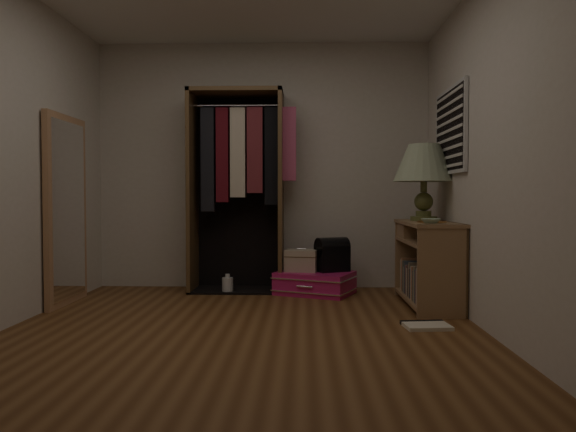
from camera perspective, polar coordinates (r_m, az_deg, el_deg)
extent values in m
plane|color=brown|center=(4.13, -4.63, -11.62)|extent=(4.00, 4.00, 0.00)
cube|color=beige|center=(6.02, -2.58, 5.12)|extent=(3.50, 0.02, 2.60)
cube|color=beige|center=(2.07, -10.92, 11.08)|extent=(3.50, 0.02, 2.60)
cube|color=beige|center=(4.21, 19.86, 6.34)|extent=(0.02, 4.00, 2.60)
cube|color=beige|center=(4.56, -27.21, 5.89)|extent=(0.02, 4.00, 2.60)
cube|color=silver|center=(5.19, 16.19, 8.31)|extent=(0.03, 0.96, 0.76)
cube|color=black|center=(5.19, 16.18, 8.31)|extent=(0.03, 0.90, 0.70)
cube|color=silver|center=(5.16, 15.96, 4.88)|extent=(0.01, 0.88, 0.02)
cube|color=silver|center=(5.16, 15.97, 5.74)|extent=(0.01, 0.88, 0.02)
cube|color=silver|center=(5.17, 15.98, 6.60)|extent=(0.01, 0.88, 0.02)
cube|color=silver|center=(5.17, 15.98, 7.46)|extent=(0.01, 0.88, 0.02)
cube|color=silver|center=(5.18, 15.99, 8.32)|extent=(0.01, 0.88, 0.02)
cube|color=silver|center=(5.19, 16.00, 9.17)|extent=(0.01, 0.88, 0.02)
cube|color=silver|center=(5.20, 16.01, 10.02)|extent=(0.01, 0.88, 0.02)
cube|color=silver|center=(5.21, 16.02, 10.87)|extent=(0.01, 0.88, 0.02)
cube|color=silver|center=(5.23, 16.03, 11.71)|extent=(0.01, 0.88, 0.02)
cube|color=#8F6845|center=(4.63, 15.43, -5.49)|extent=(0.40, 0.03, 0.75)
cube|color=#8F6845|center=(5.67, 12.84, -4.10)|extent=(0.40, 0.03, 0.75)
cube|color=#8F6845|center=(5.19, 13.97, -8.18)|extent=(0.40, 1.04, 0.03)
cube|color=#8F6845|center=(5.13, 14.02, -2.56)|extent=(0.40, 1.04, 0.03)
cube|color=#8F6845|center=(5.12, 14.04, -0.72)|extent=(0.42, 1.12, 0.03)
cube|color=brown|center=(5.19, 16.06, -4.69)|extent=(0.02, 1.10, 0.75)
cube|color=#8F6845|center=(5.44, 13.18, -1.50)|extent=(0.36, 0.38, 0.13)
cube|color=gray|center=(4.70, 14.12, -7.50)|extent=(0.16, 0.05, 0.25)
cube|color=#4C3833|center=(4.74, 14.05, -7.16)|extent=(0.17, 0.04, 0.29)
cube|color=#B7AD99|center=(4.80, 14.09, -7.01)|extent=(0.20, 0.05, 0.30)
cube|color=brown|center=(4.84, 13.97, -7.07)|extent=(0.20, 0.04, 0.28)
cube|color=#3F4C59|center=(4.88, 13.80, -7.00)|extent=(0.18, 0.03, 0.28)
cube|color=gray|center=(4.92, 13.75, -6.75)|extent=(0.20, 0.04, 0.31)
cube|color=#59594C|center=(4.98, 13.60, -6.93)|extent=(0.19, 0.03, 0.26)
cube|color=#B2724C|center=(5.01, 13.29, -6.70)|extent=(0.15, 0.03, 0.29)
cube|color=beige|center=(5.05, 13.24, -6.64)|extent=(0.16, 0.03, 0.29)
cube|color=#332D38|center=(5.10, 13.43, -6.72)|extent=(0.21, 0.04, 0.26)
cube|color=gray|center=(5.14, 13.29, -6.36)|extent=(0.21, 0.04, 0.31)
cube|color=#4C3833|center=(5.19, 13.21, -6.40)|extent=(0.22, 0.03, 0.29)
cube|color=#B7AD99|center=(5.24, 12.86, -6.55)|extent=(0.17, 0.05, 0.25)
cube|color=brown|center=(5.29, 12.69, -6.34)|extent=(0.16, 0.05, 0.27)
cube|color=#3F4C59|center=(5.35, 12.65, -6.09)|extent=(0.18, 0.05, 0.30)
cube|color=gray|center=(5.40, 12.52, -6.35)|extent=(0.17, 0.03, 0.24)
cube|color=#59594C|center=(5.44, 12.49, -5.99)|extent=(0.18, 0.05, 0.29)
cube|color=#B2724C|center=(5.49, 12.38, -5.81)|extent=(0.18, 0.05, 0.31)
cube|color=beige|center=(5.54, 12.36, -5.84)|extent=(0.19, 0.04, 0.29)
cube|color=brown|center=(5.84, -9.68, 2.48)|extent=(0.04, 0.50, 2.05)
cube|color=brown|center=(5.74, -0.72, 2.52)|extent=(0.04, 0.50, 2.05)
cube|color=brown|center=(5.87, -5.28, 12.37)|extent=(0.95, 0.50, 0.04)
cube|color=black|center=(6.01, -4.98, 2.49)|extent=(0.95, 0.02, 2.05)
cube|color=black|center=(5.85, -5.21, -7.48)|extent=(0.95, 0.50, 0.02)
cylinder|color=white|center=(5.85, -5.27, 11.12)|extent=(0.87, 0.02, 0.02)
cube|color=black|center=(5.81, -8.12, 5.66)|extent=(0.13, 0.12, 1.05)
cube|color=#590F19|center=(5.79, -6.66, 6.15)|extent=(0.12, 0.11, 0.96)
cube|color=beige|center=(5.77, -5.10, 6.41)|extent=(0.15, 0.11, 0.91)
cube|color=maroon|center=(5.75, -3.35, 6.64)|extent=(0.16, 0.14, 0.86)
cube|color=black|center=(5.74, -1.66, 6.06)|extent=(0.14, 0.12, 0.98)
cube|color=#BF4C72|center=(5.74, 0.03, 7.29)|extent=(0.16, 0.16, 0.74)
cube|color=tan|center=(5.43, -21.63, 0.57)|extent=(0.05, 0.80, 1.70)
cube|color=white|center=(5.42, -21.35, 0.57)|extent=(0.01, 0.68, 1.58)
cube|color=#BF175E|center=(5.63, 2.75, -6.80)|extent=(0.85, 0.74, 0.22)
cube|color=white|center=(5.64, 2.75, -7.41)|extent=(0.88, 0.77, 0.01)
cube|color=white|center=(5.62, 2.75, -6.19)|extent=(0.88, 0.77, 0.01)
cylinder|color=white|center=(5.39, 1.70, -7.19)|extent=(0.16, 0.08, 0.02)
cube|color=tan|center=(5.63, 1.37, -4.55)|extent=(0.35, 0.27, 0.22)
cube|color=brown|center=(5.62, 1.37, -4.09)|extent=(0.36, 0.28, 0.01)
cylinder|color=white|center=(5.62, 1.37, -3.36)|extent=(0.09, 0.03, 0.01)
cube|color=black|center=(5.65, 4.50, -4.41)|extent=(0.37, 0.31, 0.24)
cylinder|color=black|center=(5.64, 4.50, -3.20)|extent=(0.37, 0.31, 0.20)
cylinder|color=#4E5529|center=(5.30, 13.60, -0.25)|extent=(0.24, 0.24, 0.04)
cylinder|color=#4E5529|center=(5.30, 13.60, 0.24)|extent=(0.14, 0.14, 0.05)
sphere|color=#4E5529|center=(5.30, 13.61, 1.43)|extent=(0.17, 0.17, 0.17)
cylinder|color=#4E5529|center=(5.30, 13.62, 2.89)|extent=(0.06, 0.06, 0.10)
cone|color=#B7C4A3|center=(5.31, 13.64, 5.27)|extent=(0.57, 0.57, 0.34)
cone|color=white|center=(5.31, 13.64, 5.27)|extent=(0.51, 0.51, 0.32)
cylinder|color=#B47F45|center=(4.97, 14.40, -0.55)|extent=(0.30, 0.30, 0.01)
imported|color=#9EBEA5|center=(4.78, 14.30, -0.49)|extent=(0.20, 0.20, 0.04)
cylinder|color=silver|center=(5.71, -6.16, -7.02)|extent=(0.14, 0.14, 0.16)
cylinder|color=silver|center=(5.70, -6.16, -6.06)|extent=(0.06, 0.06, 0.04)
cube|color=beige|center=(4.36, 13.88, -10.77)|extent=(0.36, 0.30, 0.03)
cube|color=black|center=(4.46, 13.42, -10.47)|extent=(0.33, 0.08, 0.03)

